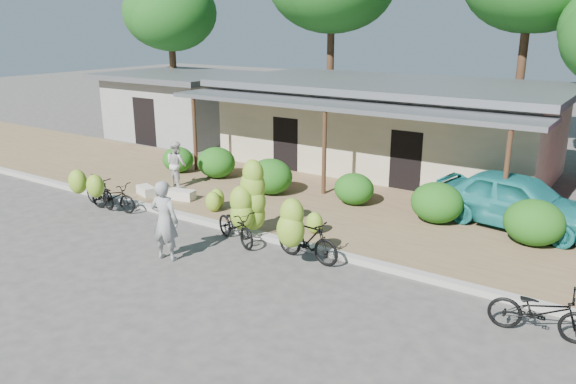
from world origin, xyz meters
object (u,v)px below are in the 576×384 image
sack_near (181,195)px  teal_van (518,201)px  tree_back_left (169,11)px  vendor (165,221)px  sack_far (146,191)px  bike_left (94,189)px  bike_right (302,234)px  bike_far_left (110,195)px  bike_center (245,209)px  bystander (177,164)px  bike_far_right (541,311)px

sack_near → teal_van: size_ratio=0.19×
tree_back_left → vendor: tree_back_left is taller
vendor → sack_near: bearing=-60.9°
vendor → tree_back_left: bearing=-56.4°
tree_back_left → sack_far: (8.98, -10.34, -5.83)m
tree_back_left → bike_left: bearing=-54.7°
bike_left → sack_far: bearing=-9.6°
tree_back_left → teal_van: bearing=-19.1°
tree_back_left → bike_right: bearing=-36.7°
bike_right → sack_near: size_ratio=2.11×
vendor → teal_van: vendor is taller
tree_back_left → sack_near: (10.28, -10.06, -5.82)m
sack_far → bike_left: bearing=-109.3°
bike_far_left → bike_left: bike_left is taller
bike_left → sack_far: size_ratio=2.27×
bike_center → sack_near: size_ratio=2.52×
bike_right → bystander: (-6.82, 2.81, 0.16)m
teal_van → sack_near: bearing=117.4°
bike_right → sack_far: (-6.98, 1.54, -0.48)m
bike_right → teal_van: 6.28m
bike_far_left → bike_right: bearing=-96.8°
bike_left → bike_far_right: bike_left is taller
bike_far_left → bike_center: bike_center is taller
tree_back_left → vendor: 19.49m
bike_right → bike_far_right: bearing=-88.3°
bystander → sack_near: bearing=152.3°
tree_back_left → bike_far_left: (9.12, -11.87, -5.57)m
sack_near → teal_van: bearing=19.3°
sack_far → bike_far_right: bearing=-8.4°
sack_near → bike_far_left: bearing=-122.5°
vendor → bystander: (-3.99, 4.40, -0.08)m
bike_left → sack_far: bike_left is taller
tree_back_left → bike_far_right: bearing=-29.8°
bike_far_left → sack_far: 1.56m
bike_left → bike_far_right: bearing=-81.4°
bystander → bike_right: bearing=170.7°
bystander → bike_far_right: bearing=178.8°
bike_far_right → vendor: (-8.14, -1.32, 0.51)m
bike_center → bike_right: (2.03, -0.43, -0.12)m
bike_center → vendor: size_ratio=1.09×
tree_back_left → vendor: size_ratio=4.04×
sack_near → vendor: bearing=-50.2°
bike_far_right → teal_van: size_ratio=0.43×
tree_back_left → bystander: 13.88m
bike_far_left → tree_back_left: bearing=30.9°
tree_back_left → bike_far_right: tree_back_left is taller
bike_left → bike_far_right: size_ratio=0.90×
bike_far_right → teal_van: bearing=10.0°
bike_far_right → sack_near: bearing=72.2°
tree_back_left → sack_far: 14.89m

